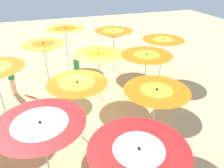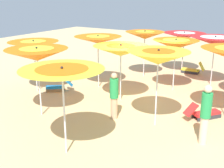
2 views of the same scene
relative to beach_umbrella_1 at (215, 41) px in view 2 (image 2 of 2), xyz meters
name	(u,v)px [view 2 (image 2 of 2)]	position (x,y,z in m)	size (l,w,h in m)	color
ground	(144,98)	(-1.87, -3.34, -2.13)	(38.56, 38.56, 0.04)	#D1B57F
beach_umbrella_1	(215,41)	(0.00, 0.00, 0.00)	(2.23, 2.23, 2.35)	silver
beach_umbrella_2	(184,36)	(-1.94, 1.45, -0.08)	(2.23, 2.23, 2.25)	silver
beach_umbrella_4	(176,44)	(-1.24, -1.75, -0.02)	(1.98, 1.98, 2.35)	silver
beach_umbrella_5	(145,35)	(-3.38, -0.41, 0.05)	(1.99, 1.99, 2.41)	silver
beach_umbrella_6	(158,57)	(-0.43, -5.49, 0.19)	(1.97, 1.97, 2.58)	silver
beach_umbrella_7	(121,51)	(-2.61, -4.09, -0.05)	(2.19, 2.19, 2.32)	silver
beach_umbrella_8	(98,40)	(-4.39, -3.11, 0.09)	(2.13, 2.13, 2.43)	silver
beach_umbrella_9	(62,74)	(-1.79, -8.39, 0.14)	(2.18, 2.18, 2.46)	silver
beach_umbrella_10	(37,54)	(-4.25, -6.90, 0.11)	(2.13, 2.13, 2.49)	silver
beach_umbrella_11	(34,45)	(-6.36, -5.11, -0.02)	(2.16, 2.16, 2.30)	silver
lounger_0	(58,87)	(-5.56, -4.64, -1.90)	(1.13, 0.97, 0.62)	olive
lounger_1	(192,70)	(-1.38, 1.52, -1.90)	(1.22, 0.40, 0.68)	#333338
lounger_2	(204,113)	(0.80, -4.09, -1.91)	(1.12, 1.33, 0.62)	#333338
beachgoer_0	(114,95)	(-1.88, -5.76, -1.25)	(0.30, 0.30, 1.66)	#D8A87F
beachgoer_1	(206,114)	(1.25, -5.86, -1.17)	(0.30, 0.30, 1.79)	beige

